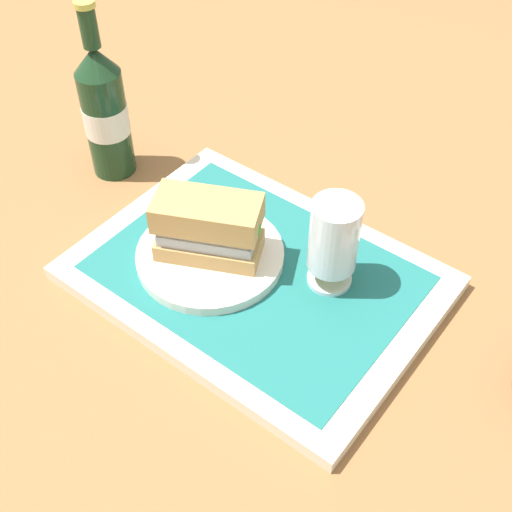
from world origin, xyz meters
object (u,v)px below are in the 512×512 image
at_px(sandwich, 211,227).
at_px(beer_glass, 334,240).
at_px(plate, 210,255).
at_px(second_bottle, 105,110).

height_order(sandwich, beer_glass, beer_glass).
distance_m(plate, beer_glass, 0.17).
xyz_separation_m(sandwich, second_bottle, (-0.26, 0.07, 0.03)).
height_order(beer_glass, second_bottle, second_bottle).
bearing_deg(second_bottle, plate, -15.97).
height_order(plate, beer_glass, beer_glass).
relative_size(sandwich, second_bottle, 0.54).
xyz_separation_m(plate, second_bottle, (-0.25, 0.07, 0.08)).
xyz_separation_m(plate, beer_glass, (0.14, 0.06, 0.06)).
xyz_separation_m(sandwich, beer_glass, (0.14, 0.06, 0.01)).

